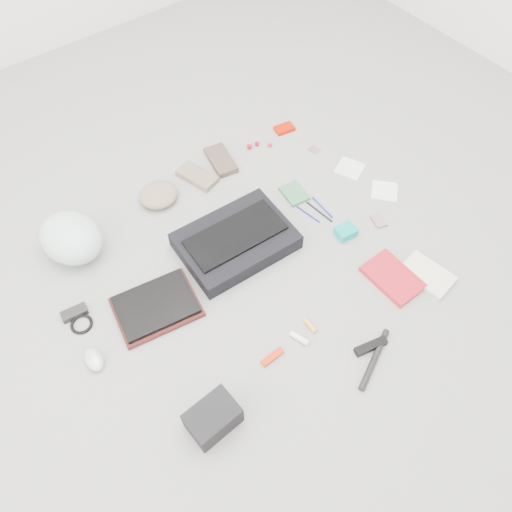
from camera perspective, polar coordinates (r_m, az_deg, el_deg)
ground_plane at (r=2.16m, az=-0.00°, el=-0.75°), size 4.00×4.00×0.00m
messenger_bag at (r=2.18m, az=-2.32°, el=1.72°), size 0.50×0.37×0.08m
bag_flap at (r=2.14m, az=-2.36°, el=2.45°), size 0.43×0.22×0.01m
laptop_sleeve at (r=2.07m, az=-11.29°, el=-5.78°), size 0.36×0.30×0.02m
laptop at (r=2.05m, az=-11.39°, el=-5.48°), size 0.34×0.27×0.02m
bike_helmet at (r=2.27m, az=-20.40°, el=1.94°), size 0.30×0.35×0.18m
beanie at (r=2.40m, az=-11.10°, el=6.89°), size 0.20×0.20×0.06m
mitten_left at (r=2.48m, az=-6.72°, el=9.05°), size 0.15×0.22×0.03m
mitten_right at (r=2.54m, az=-4.04°, el=10.86°), size 0.14×0.22×0.03m
power_brick at (r=2.14m, az=-20.03°, el=-6.12°), size 0.11×0.06×0.03m
cable_coil at (r=2.12m, az=-19.31°, el=-7.36°), size 0.11×0.11×0.01m
mouse at (r=2.02m, az=-18.05°, el=-11.17°), size 0.07×0.11×0.04m
camera_bag at (r=1.82m, az=-4.95°, el=-17.98°), size 0.18×0.13×0.12m
multitool at (r=1.94m, az=1.90°, el=-11.44°), size 0.10×0.03×0.01m
toiletry_tube_white at (r=1.98m, az=4.97°, el=-9.34°), size 0.05×0.08×0.02m
toiletry_tube_orange at (r=2.01m, az=6.20°, el=-7.91°), size 0.02×0.07×0.02m
u_lock at (r=2.00m, az=12.98°, el=-10.02°), size 0.14×0.06×0.03m
bike_pump at (r=1.98m, az=13.37°, el=-11.40°), size 0.26×0.14×0.03m
book_red at (r=2.18m, az=15.33°, el=-2.38°), size 0.16×0.24×0.03m
book_white at (r=2.23m, az=18.96°, el=-2.04°), size 0.17×0.23×0.02m
notepad at (r=2.40m, az=4.39°, el=7.14°), size 0.12×0.14×0.02m
pen_blue at (r=2.33m, az=5.97°, el=4.79°), size 0.03×0.14×0.01m
pen_black at (r=2.34m, az=7.25°, el=5.05°), size 0.02×0.16×0.01m
pen_navy at (r=2.36m, az=7.60°, el=5.54°), size 0.02×0.15×0.01m
accordion_wallet at (r=2.27m, az=10.22°, el=2.75°), size 0.09×0.08×0.04m
card_deck at (r=2.35m, az=13.85°, el=3.93°), size 0.07×0.09×0.01m
napkin_top at (r=2.55m, az=10.67°, el=9.81°), size 0.17×0.17×0.01m
napkin_bottom at (r=2.49m, az=14.48°, el=7.20°), size 0.17×0.17×0.01m
lollipop_a at (r=2.61m, az=-0.76°, el=12.42°), size 0.03×0.03×0.03m
lollipop_b at (r=2.62m, az=0.11°, el=12.72°), size 0.03×0.03×0.03m
lollipop_c at (r=2.62m, az=1.59°, el=12.60°), size 0.03×0.03×0.02m
altoids_tin at (r=2.72m, az=3.25°, el=14.34°), size 0.11×0.08×0.02m
stamp_sheet at (r=2.63m, az=6.69°, el=12.01°), size 0.05×0.06×0.00m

